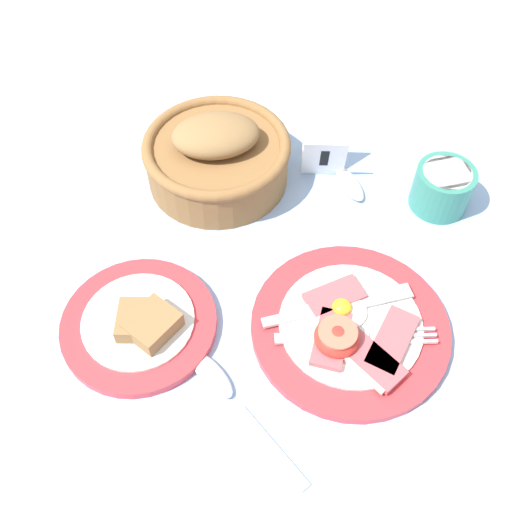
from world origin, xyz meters
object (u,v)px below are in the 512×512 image
teaspoon_by_saucer (358,198)px  bread_plate (140,323)px  bread_basket (217,156)px  number_card (324,153)px  sugar_cup (443,187)px  breakfast_plate (349,327)px  teaspoon_near_cup (226,393)px

teaspoon_by_saucer → bread_plate: bearing=105.2°
bread_basket → number_card: bread_basket is taller
bread_plate → sugar_cup: (0.35, 0.25, 0.02)m
bread_plate → number_card: 0.35m
sugar_cup → teaspoon_by_saucer: sugar_cup is taller
bread_plate → teaspoon_by_saucer: bearing=44.9°
breakfast_plate → bread_basket: bread_basket is taller
sugar_cup → bread_basket: (-0.31, 0.00, 0.01)m
number_card → bread_basket: bearing=-173.9°
bread_plate → number_card: number_card is taller
teaspoon_by_saucer → sugar_cup: bearing=-114.5°
teaspoon_by_saucer → number_card: bearing=19.8°
breakfast_plate → number_card: bearing=101.5°
sugar_cup → teaspoon_by_saucer: 0.11m
bread_plate → teaspoon_near_cup: 0.13m
bread_plate → number_card: bearing=56.8°
bread_plate → sugar_cup: 0.44m
bread_plate → teaspoon_near_cup: (0.12, -0.07, -0.01)m
breakfast_plate → teaspoon_by_saucer: size_ratio=1.32×
breakfast_plate → bread_basket: bearing=131.2°
breakfast_plate → teaspoon_by_saucer: bearing=89.5°
breakfast_plate → number_card: 0.27m
bread_basket → number_card: bearing=12.5°
bread_plate → bread_basket: (0.04, 0.26, 0.03)m
bread_plate → sugar_cup: size_ratio=2.33×
sugar_cup → teaspoon_by_saucer: (-0.11, -0.01, -0.03)m
number_card → sugar_cup: bearing=-19.1°
number_card → teaspoon_by_saucer: 0.08m
breakfast_plate → teaspoon_near_cup: 0.16m
number_card → teaspoon_by_saucer: (0.05, -0.05, -0.03)m
bread_basket → teaspoon_near_cup: bread_basket is taller
sugar_cup → teaspoon_by_saucer: size_ratio=0.45×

